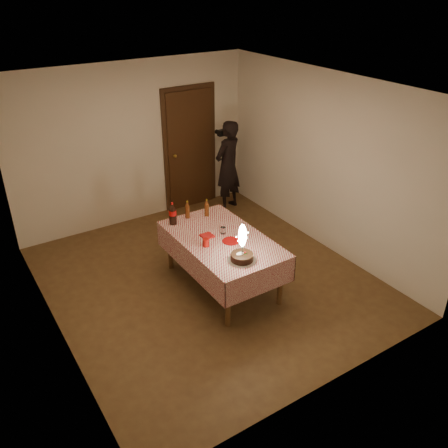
{
  "coord_description": "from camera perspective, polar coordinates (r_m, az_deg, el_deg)",
  "views": [
    {
      "loc": [
        -2.73,
        -4.64,
        3.74
      ],
      "look_at": [
        0.11,
        -0.24,
        0.95
      ],
      "focal_mm": 38.0,
      "sensor_mm": 36.0,
      "label": 1
    }
  ],
  "objects": [
    {
      "name": "ground",
      "position": [
        6.56,
        -1.95,
        -6.74
      ],
      "size": [
        4.0,
        4.5,
        0.01
      ],
      "primitive_type": "cube",
      "color": "brown",
      "rests_on": "ground"
    },
    {
      "name": "room_shell",
      "position": [
        5.85,
        -2.31,
        7.15
      ],
      "size": [
        4.04,
        4.54,
        2.62
      ],
      "color": "silver",
      "rests_on": "ground"
    },
    {
      "name": "dining_table",
      "position": [
        6.13,
        -0.25,
        -2.49
      ],
      "size": [
        1.02,
        1.72,
        0.72
      ],
      "color": "brown",
      "rests_on": "ground"
    },
    {
      "name": "birthday_cake",
      "position": [
        5.56,
        2.19,
        -3.32
      ],
      "size": [
        0.34,
        0.34,
        0.48
      ],
      "color": "white",
      "rests_on": "dining_table"
    },
    {
      "name": "red_plate",
      "position": [
        6.01,
        0.84,
        -2.05
      ],
      "size": [
        0.22,
        0.22,
        0.01
      ],
      "primitive_type": "cylinder",
      "color": "#A50B0B",
      "rests_on": "dining_table"
    },
    {
      "name": "red_cup",
      "position": [
        5.88,
        -2.19,
        -2.24
      ],
      "size": [
        0.08,
        0.08,
        0.1
      ],
      "primitive_type": "cylinder",
      "color": "#AB120B",
      "rests_on": "dining_table"
    },
    {
      "name": "clear_cup",
      "position": [
        6.16,
        -0.12,
        -0.77
      ],
      "size": [
        0.07,
        0.07,
        0.09
      ],
      "primitive_type": "cylinder",
      "color": "white",
      "rests_on": "dining_table"
    },
    {
      "name": "napkin_stack",
      "position": [
        6.11,
        -2.04,
        -1.43
      ],
      "size": [
        0.15,
        0.15,
        0.02
      ],
      "primitive_type": "cube",
      "color": "#AA1413",
      "rests_on": "dining_table"
    },
    {
      "name": "cola_bottle",
      "position": [
        6.39,
        -6.2,
        1.24
      ],
      "size": [
        0.1,
        0.1,
        0.32
      ],
      "color": "black",
      "rests_on": "dining_table"
    },
    {
      "name": "amber_bottle_left",
      "position": [
        6.55,
        -4.42,
        1.7
      ],
      "size": [
        0.06,
        0.06,
        0.25
      ],
      "color": "#57280F",
      "rests_on": "dining_table"
    },
    {
      "name": "amber_bottle_right",
      "position": [
        6.59,
        -2.09,
        1.93
      ],
      "size": [
        0.06,
        0.06,
        0.25
      ],
      "color": "#57280F",
      "rests_on": "dining_table"
    },
    {
      "name": "photographer",
      "position": [
        8.2,
        0.45,
        7.02
      ],
      "size": [
        0.67,
        0.55,
        1.58
      ],
      "color": "black",
      "rests_on": "ground"
    }
  ]
}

